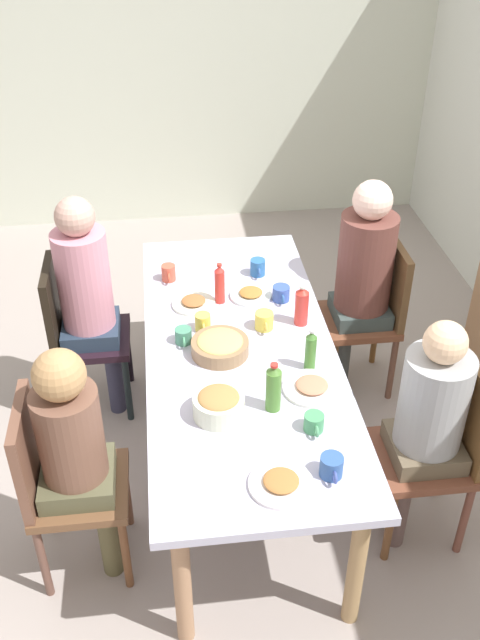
{
  "coord_description": "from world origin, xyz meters",
  "views": [
    {
      "loc": [
        2.64,
        -0.32,
        2.71
      ],
      "look_at": [
        0.0,
        0.0,
        0.87
      ],
      "focal_mm": 39.77,
      "sensor_mm": 36.0,
      "label": 1
    }
  ],
  "objects_px": {
    "chair_0": "(76,329)",
    "person_1": "(428,416)",
    "bottle_0": "(220,284)",
    "cup_4": "(314,423)",
    "plate_0": "(281,483)",
    "cup_1": "(264,321)",
    "person_3": "(363,271)",
    "cup_2": "(332,467)",
    "dining_table": "(240,359)",
    "cup_5": "(183,336)",
    "person_2": "(76,446)",
    "chair_1": "(442,444)",
    "bottle_1": "(311,350)",
    "plate_3": "(312,387)",
    "bottle_2": "(302,306)",
    "cup_6": "(169,273)",
    "bowl_1": "(220,346)",
    "bowl_0": "(219,404)",
    "cup_7": "(281,294)",
    "cup_3": "(258,267)",
    "chair_2": "(58,479)",
    "chair_3": "(374,309)",
    "plate_1": "(251,294)",
    "bottle_3": "(273,388)",
    "plate_2": "(194,303)"
  },
  "relations": [
    {
      "from": "chair_0",
      "to": "person_1",
      "type": "height_order",
      "value": "person_1"
    },
    {
      "from": "bottle_0",
      "to": "cup_4",
      "type": "bearing_deg",
      "value": 15.9
    },
    {
      "from": "plate_0",
      "to": "cup_1",
      "type": "distance_m",
      "value": 1.01
    },
    {
      "from": "person_1",
      "to": "person_3",
      "type": "height_order",
      "value": "person_3"
    },
    {
      "from": "cup_2",
      "to": "dining_table",
      "type": "bearing_deg",
      "value": -164.09
    },
    {
      "from": "person_1",
      "to": "cup_5",
      "type": "bearing_deg",
      "value": -121.27
    },
    {
      "from": "person_2",
      "to": "person_1",
      "type": "bearing_deg",
      "value": 90.0
    },
    {
      "from": "chair_1",
      "to": "bottle_1",
      "type": "bearing_deg",
      "value": -122.41
    },
    {
      "from": "plate_3",
      "to": "cup_4",
      "type": "relative_size",
      "value": 2.16
    },
    {
      "from": "cup_5",
      "to": "bottle_2",
      "type": "height_order",
      "value": "bottle_2"
    },
    {
      "from": "cup_6",
      "to": "cup_4",
      "type": "bearing_deg",
      "value": 23.37
    },
    {
      "from": "bowl_1",
      "to": "bottle_1",
      "type": "height_order",
      "value": "bottle_1"
    },
    {
      "from": "chair_1",
      "to": "plate_0",
      "type": "relative_size",
      "value": 3.69
    },
    {
      "from": "plate_0",
      "to": "bottle_1",
      "type": "bearing_deg",
      "value": 159.95
    },
    {
      "from": "person_3",
      "to": "bowl_0",
      "type": "relative_size",
      "value": 5.99
    },
    {
      "from": "bowl_0",
      "to": "plate_0",
      "type": "bearing_deg",
      "value": 24.73
    },
    {
      "from": "cup_2",
      "to": "bottle_0",
      "type": "relative_size",
      "value": 0.56
    },
    {
      "from": "plate_0",
      "to": "cup_4",
      "type": "bearing_deg",
      "value": 146.93
    },
    {
      "from": "chair_0",
      "to": "bowl_0",
      "type": "distance_m",
      "value": 1.23
    },
    {
      "from": "cup_4",
      "to": "bottle_1",
      "type": "bearing_deg",
      "value": 170.72
    },
    {
      "from": "cup_7",
      "to": "cup_3",
      "type": "bearing_deg",
      "value": -162.75
    },
    {
      "from": "bottle_1",
      "to": "cup_6",
      "type": "bearing_deg",
      "value": -144.55
    },
    {
      "from": "chair_0",
      "to": "cup_5",
      "type": "relative_size",
      "value": 7.83
    },
    {
      "from": "chair_2",
      "to": "bowl_1",
      "type": "xyz_separation_m",
      "value": [
        -0.49,
        0.72,
        0.25
      ]
    },
    {
      "from": "chair_0",
      "to": "chair_3",
      "type": "xyz_separation_m",
      "value": [
        0.0,
        1.64,
        0.0
      ]
    },
    {
      "from": "bottle_0",
      "to": "plate_1",
      "type": "bearing_deg",
      "value": 100.13
    },
    {
      "from": "cup_5",
      "to": "cup_3",
      "type": "bearing_deg",
      "value": 142.79
    },
    {
      "from": "bowl_0",
      "to": "bottle_3",
      "type": "xyz_separation_m",
      "value": [
        -0.01,
        0.23,
        0.05
      ]
    },
    {
      "from": "cup_2",
      "to": "cup_4",
      "type": "distance_m",
      "value": 0.25
    },
    {
      "from": "plate_3",
      "to": "bottle_1",
      "type": "xyz_separation_m",
      "value": [
        -0.15,
        0.02,
        0.09
      ]
    },
    {
      "from": "person_2",
      "to": "cup_1",
      "type": "height_order",
      "value": "person_2"
    },
    {
      "from": "chair_1",
      "to": "bottle_0",
      "type": "bearing_deg",
      "value": -136.71
    },
    {
      "from": "person_1",
      "to": "person_2",
      "type": "relative_size",
      "value": 1.0
    },
    {
      "from": "bottle_3",
      "to": "plate_2",
      "type": "bearing_deg",
      "value": -161.57
    },
    {
      "from": "plate_1",
      "to": "chair_3",
      "type": "bearing_deg",
      "value": 99.12
    },
    {
      "from": "person_2",
      "to": "bowl_0",
      "type": "height_order",
      "value": "person_2"
    },
    {
      "from": "cup_2",
      "to": "cup_5",
      "type": "xyz_separation_m",
      "value": [
        -0.9,
        -0.5,
        -0.01
      ]
    },
    {
      "from": "bottle_0",
      "to": "bottle_2",
      "type": "xyz_separation_m",
      "value": [
        0.24,
        0.37,
        -0.0
      ]
    },
    {
      "from": "bottle_1",
      "to": "bottle_2",
      "type": "height_order",
      "value": "bottle_2"
    },
    {
      "from": "person_3",
      "to": "bowl_0",
      "type": "bearing_deg",
      "value": -41.29
    },
    {
      "from": "chair_1",
      "to": "cup_6",
      "type": "bearing_deg",
      "value": -136.19
    },
    {
      "from": "cup_1",
      "to": "cup_6",
      "type": "relative_size",
      "value": 1.14
    },
    {
      "from": "chair_0",
      "to": "person_1",
      "type": "xyz_separation_m",
      "value": [
        1.07,
        1.55,
        0.18
      ]
    },
    {
      "from": "bowl_1",
      "to": "plate_2",
      "type": "bearing_deg",
      "value": -167.44
    },
    {
      "from": "chair_3",
      "to": "cup_6",
      "type": "height_order",
      "value": "chair_3"
    },
    {
      "from": "person_3",
      "to": "bottle_1",
      "type": "bearing_deg",
      "value": -30.9
    },
    {
      "from": "cup_7",
      "to": "bottle_1",
      "type": "height_order",
      "value": "bottle_1"
    },
    {
      "from": "chair_1",
      "to": "bottle_3",
      "type": "bearing_deg",
      "value": -97.0
    },
    {
      "from": "plate_2",
      "to": "bottle_3",
      "type": "height_order",
      "value": "bottle_3"
    },
    {
      "from": "cup_1",
      "to": "bottle_0",
      "type": "height_order",
      "value": "bottle_0"
    }
  ]
}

